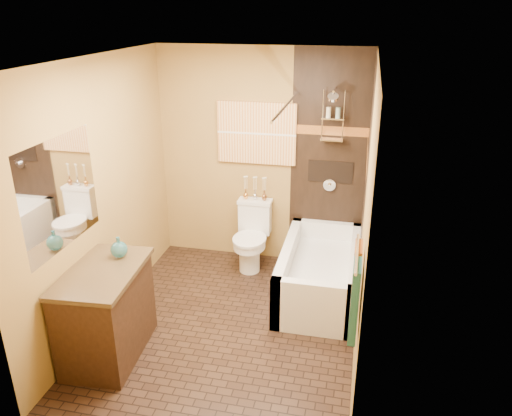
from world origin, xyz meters
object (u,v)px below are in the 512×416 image
(vanity, at_px, (106,312))
(sunset_painting, at_px, (257,133))
(toilet, at_px, (252,236))
(bathtub, at_px, (320,276))

(vanity, bearing_deg, sunset_painting, 63.16)
(sunset_painting, xyz_separation_m, toilet, (-0.00, -0.26, -1.16))
(bathtub, height_order, toilet, toilet)
(sunset_painting, distance_m, toilet, 1.19)
(sunset_painting, bearing_deg, bathtub, -40.54)
(sunset_painting, bearing_deg, toilet, -90.00)
(sunset_painting, relative_size, vanity, 0.91)
(sunset_painting, distance_m, bathtub, 1.74)
(sunset_painting, height_order, toilet, sunset_painting)
(toilet, bearing_deg, vanity, -115.76)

